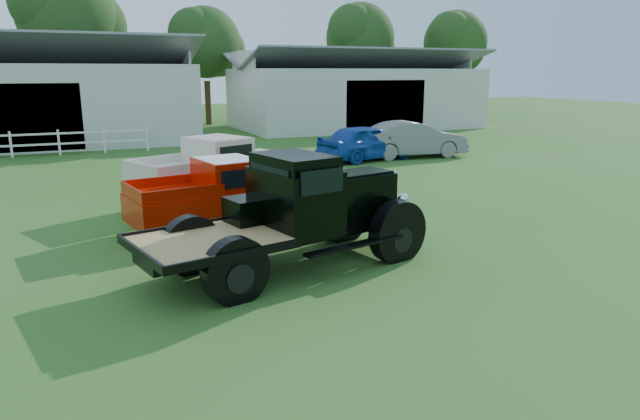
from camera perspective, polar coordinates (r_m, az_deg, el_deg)
name	(u,v)px	position (r m, az deg, el deg)	size (l,w,h in m)	color
ground	(335,278)	(11.02, 1.54, -6.77)	(120.00, 120.00, 0.00)	#2D651B
shed_left	(15,91)	(35.47, -28.18, 10.44)	(18.80, 10.20, 5.60)	silver
shed_right	(354,89)	(40.75, 3.45, 11.94)	(16.80, 9.20, 5.20)	silver
tree_b	(69,42)	(43.40, -23.79, 15.12)	(6.90, 6.90, 11.50)	#103810
tree_c	(206,62)	(43.38, -11.31, 14.33)	(5.40, 5.40, 9.00)	#103810
tree_d	(360,57)	(48.80, 4.00, 15.05)	(6.00, 6.00, 10.00)	#103810
tree_e	(454,60)	(51.32, 13.28, 14.38)	(5.70, 5.70, 9.50)	#103810
vintage_flatbed	(290,213)	(11.25, -2.98, -0.26)	(5.79, 2.29, 2.29)	black
red_pickup	(225,193)	(14.48, -9.50, 1.69)	(4.85, 1.87, 1.77)	#BA1403
white_pickup	(216,171)	(17.35, -10.38, 3.89)	(5.23, 2.03, 1.92)	beige
misc_car_blue	(367,142)	(25.50, 4.73, 6.78)	(1.87, 4.64, 1.58)	#1647A9
misc_car_grey	(412,139)	(26.58, 9.22, 6.98)	(1.72, 4.94, 1.63)	slate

